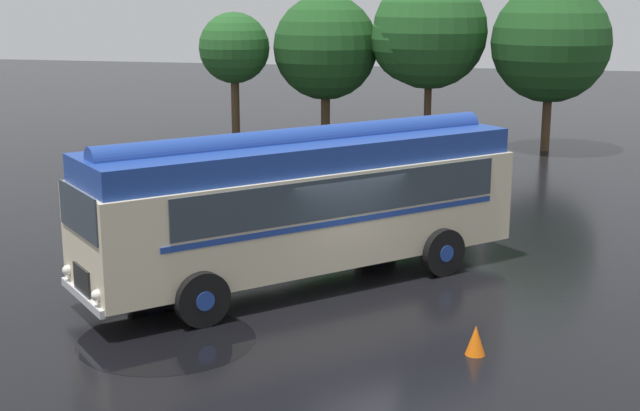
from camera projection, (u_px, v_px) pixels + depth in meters
ground_plane at (342, 290)px, 19.38m from camera, size 120.00×120.00×0.00m
vintage_bus at (304, 199)px, 19.52m from camera, size 8.79×8.92×3.49m
car_near_left at (341, 155)px, 30.71m from camera, size 2.34×4.37×1.66m
car_mid_left at (428, 161)px, 29.61m from camera, size 2.07×4.26×1.66m
tree_far_left at (233, 47)px, 37.70m from camera, size 3.00×3.00×5.54m
tree_left_of_centre at (327, 47)px, 37.70m from camera, size 4.44×4.44×6.27m
tree_centre at (425, 34)px, 36.69m from camera, size 4.76×4.73×7.11m
tree_right_of_centre at (550, 42)px, 35.42m from camera, size 4.75×4.75×6.74m
traffic_cone at (476, 340)px, 15.87m from camera, size 0.36×0.36×0.55m
puddle_patch at (167, 340)px, 16.59m from camera, size 3.32×3.32×0.01m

